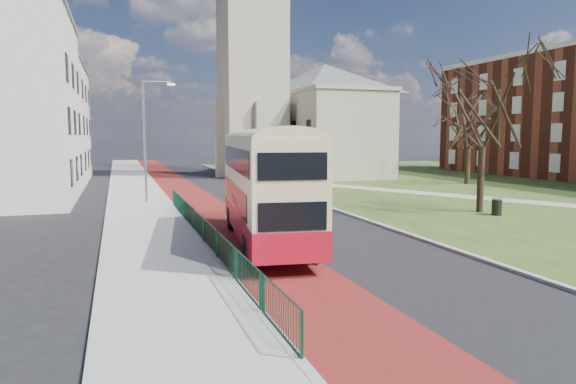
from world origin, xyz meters
name	(u,v)px	position (x,y,z in m)	size (l,w,h in m)	color
ground	(303,260)	(0.00, 0.00, 0.00)	(160.00, 160.00, 0.00)	black
road_carriageway	(229,197)	(1.50, 20.00, 0.01)	(9.00, 120.00, 0.01)	black
bus_lane	(192,198)	(-1.20, 20.00, 0.01)	(3.40, 120.00, 0.01)	#591414
pavement_west	(138,199)	(-5.00, 20.00, 0.06)	(4.00, 120.00, 0.12)	gray
kerb_west	(167,198)	(-3.00, 20.00, 0.07)	(0.25, 120.00, 0.13)	#999993
kerb_east	(280,191)	(6.10, 22.00, 0.07)	(0.25, 80.00, 0.13)	#999993
grass_green	(484,184)	(26.00, 22.00, 0.02)	(40.00, 80.00, 0.04)	#2F4719
footpath	(532,202)	(20.00, 10.00, 0.06)	(2.20, 36.00, 0.03)	#9E998C
pedestrian_railing	(203,231)	(-2.95, 4.00, 0.55)	(0.07, 24.00, 1.12)	#0C3824
gothic_church	(292,58)	(12.56, 38.00, 13.13)	(16.38, 18.00, 40.00)	#A09782
street_block_far	(31,123)	(-14.00, 38.00, 5.76)	(10.30, 16.30, 11.50)	#BEB5A0
streetlamp	(147,134)	(-4.35, 18.00, 4.59)	(2.13, 0.18, 8.00)	gray
bus	(266,181)	(-0.49, 3.12, 2.62)	(3.93, 11.24, 4.60)	#A80F20
winter_tree_near	(484,95)	(13.93, 7.73, 6.83)	(7.60, 7.60, 9.80)	black
winter_tree_far	(469,121)	(24.59, 22.71, 5.87)	(7.35, 7.35, 8.42)	#2E2317
litter_bin	(497,207)	(13.93, 6.28, 0.52)	(0.63, 0.63, 0.94)	black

